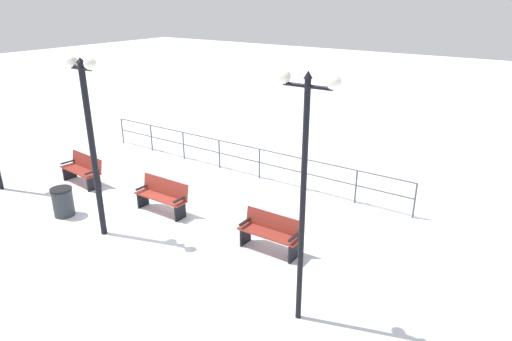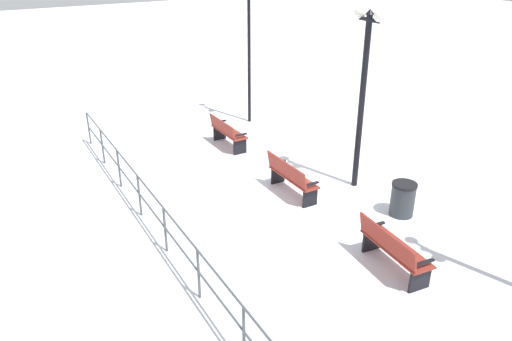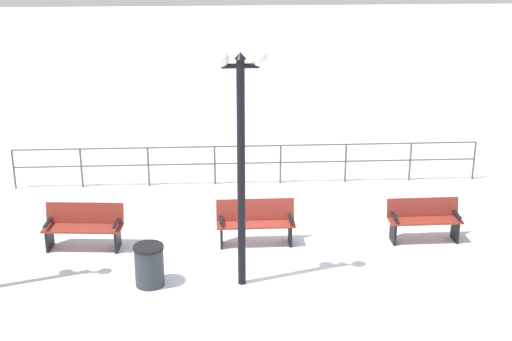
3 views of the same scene
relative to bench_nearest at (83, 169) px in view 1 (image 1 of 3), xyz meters
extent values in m
plane|color=white|center=(0.21, 3.56, -0.48)|extent=(80.00, 80.00, 0.00)
cube|color=maroon|center=(0.08, -0.01, -0.01)|extent=(0.64, 1.65, 0.04)
cube|color=maroon|center=(-0.18, 0.01, 0.22)|extent=(0.24, 1.62, 0.43)
cube|color=black|center=(0.02, -0.71, -0.25)|extent=(0.46, 0.09, 0.47)
cube|color=black|center=(0.14, 0.70, -0.25)|extent=(0.46, 0.09, 0.47)
cube|color=black|center=(0.04, -0.71, 0.11)|extent=(0.46, 0.11, 0.04)
cube|color=black|center=(0.16, 0.70, 0.11)|extent=(0.46, 0.11, 0.04)
cube|color=maroon|center=(0.09, 3.56, -0.02)|extent=(0.45, 1.64, 0.04)
cube|color=maroon|center=(-0.13, 3.56, 0.23)|extent=(0.12, 1.64, 0.45)
cube|color=black|center=(0.09, 2.84, -0.25)|extent=(0.39, 0.05, 0.47)
cube|color=black|center=(0.08, 4.28, -0.25)|extent=(0.39, 0.05, 0.47)
cube|color=black|center=(0.11, 2.84, 0.10)|extent=(0.39, 0.07, 0.04)
cube|color=black|center=(0.10, 4.28, 0.10)|extent=(0.39, 0.07, 0.04)
cube|color=maroon|center=(0.11, 7.13, 0.00)|extent=(0.48, 1.54, 0.04)
cube|color=maroon|center=(-0.12, 7.13, 0.21)|extent=(0.12, 1.54, 0.39)
cube|color=black|center=(0.12, 6.46, -0.24)|extent=(0.41, 0.06, 0.48)
cube|color=black|center=(0.10, 7.80, -0.24)|extent=(0.41, 0.06, 0.48)
cube|color=black|center=(0.14, 6.46, 0.12)|extent=(0.41, 0.08, 0.04)
cube|color=black|center=(0.12, 7.80, 0.12)|extent=(0.41, 0.08, 0.04)
cylinder|color=black|center=(1.75, 3.21, 1.65)|extent=(0.15, 0.15, 4.27)
cylinder|color=black|center=(1.75, 3.21, 3.66)|extent=(0.09, 0.65, 0.09)
sphere|color=white|center=(1.75, 2.88, 3.79)|extent=(0.27, 0.27, 0.27)
sphere|color=white|center=(1.75, 3.53, 3.79)|extent=(0.27, 0.27, 0.27)
cone|color=black|center=(1.75, 3.21, 3.84)|extent=(0.21, 0.21, 0.12)
cylinder|color=black|center=(1.75, 8.85, 1.75)|extent=(0.10, 0.10, 4.47)
cylinder|color=black|center=(1.75, 8.85, 3.87)|extent=(0.06, 0.86, 0.06)
sphere|color=white|center=(1.75, 8.42, 3.98)|extent=(0.23, 0.23, 0.23)
sphere|color=white|center=(1.75, 9.28, 3.98)|extent=(0.23, 0.23, 0.23)
cone|color=black|center=(1.75, 8.85, 4.05)|extent=(0.14, 0.14, 0.12)
cylinder|color=#4C5156|center=(-3.54, -2.30, 0.02)|extent=(0.05, 0.05, 1.01)
cylinder|color=#4C5156|center=(-3.54, -0.63, 0.02)|extent=(0.05, 0.05, 1.01)
cylinder|color=#4C5156|center=(-3.54, 1.05, 0.02)|extent=(0.05, 0.05, 1.01)
cylinder|color=#4C5156|center=(-3.54, 2.72, 0.02)|extent=(0.05, 0.05, 1.01)
cylinder|color=#4C5156|center=(-3.54, 4.40, 0.02)|extent=(0.05, 0.05, 1.01)
cylinder|color=#4C5156|center=(-3.54, 6.08, 0.02)|extent=(0.05, 0.05, 1.01)
cylinder|color=#4C5156|center=(-3.54, 7.75, 0.02)|extent=(0.05, 0.05, 1.01)
cylinder|color=#4C5156|center=(-3.54, 9.43, 0.02)|extent=(0.05, 0.05, 1.01)
cylinder|color=#4C5156|center=(-3.54, 3.56, 0.53)|extent=(0.04, 11.73, 0.04)
cylinder|color=#4C5156|center=(-3.54, 3.56, 0.07)|extent=(0.04, 11.73, 0.04)
cylinder|color=#2D3338|center=(1.70, 1.48, -0.11)|extent=(0.54, 0.54, 0.74)
cylinder|color=black|center=(1.70, 1.48, 0.29)|extent=(0.57, 0.57, 0.06)
camera|label=1|loc=(7.87, 12.09, 5.18)|focal=31.58mm
camera|label=2|loc=(-6.21, -5.73, 5.41)|focal=35.46mm
camera|label=3|loc=(14.06, 2.77, 6.20)|focal=51.54mm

